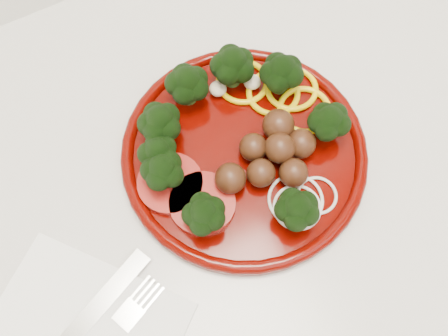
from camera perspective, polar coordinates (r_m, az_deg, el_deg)
name	(u,v)px	position (r m, az deg, el deg)	size (l,w,h in m)	color
counter	(304,219)	(1.00, 9.13, -5.78)	(2.40, 0.60, 0.90)	beige
plate	(240,146)	(0.53, 1.81, 2.53)	(0.27, 0.27, 0.06)	#450400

